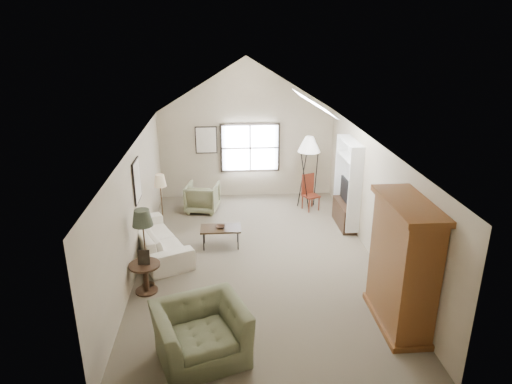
{
  "coord_description": "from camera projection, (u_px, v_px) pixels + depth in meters",
  "views": [
    {
      "loc": [
        -0.69,
        -8.75,
        4.76
      ],
      "look_at": [
        0.0,
        0.4,
        1.4
      ],
      "focal_mm": 32.0,
      "sensor_mm": 36.0,
      "label": 1
    }
  ],
  "objects": [
    {
      "name": "side_table",
      "position": [
        146.0,
        278.0,
        8.58
      ],
      "size": [
        0.78,
        0.78,
        0.58
      ],
      "primitive_type": "cylinder",
      "rotation": [
        0.0,
        0.0,
        0.43
      ],
      "color": "#362516",
      "rests_on": "ground"
    },
    {
      "name": "sofa",
      "position": [
        156.0,
        238.0,
        10.06
      ],
      "size": [
        1.81,
        2.5,
        0.68
      ],
      "primitive_type": "imported",
      "rotation": [
        0.0,
        0.0,
        2.0
      ],
      "color": "beige",
      "rests_on": "ground"
    },
    {
      "name": "bowl",
      "position": [
        221.0,
        227.0,
        10.27
      ],
      "size": [
        0.22,
        0.22,
        0.05
      ],
      "primitive_type": "imported",
      "rotation": [
        0.0,
        0.0,
        -0.0
      ],
      "color": "#351F15",
      "rests_on": "coffee_table"
    },
    {
      "name": "room_shell",
      "position": [
        258.0,
        111.0,
        8.77
      ],
      "size": [
        5.01,
        8.01,
        4.0
      ],
      "color": "#6B5E4C",
      "rests_on": "ground"
    },
    {
      "name": "armoire",
      "position": [
        403.0,
        265.0,
        7.41
      ],
      "size": [
        0.6,
        1.5,
        2.2
      ],
      "primitive_type": "cube",
      "color": "brown",
      "rests_on": "ground"
    },
    {
      "name": "wall_art",
      "position": [
        173.0,
        159.0,
        10.97
      ],
      "size": [
        1.97,
        3.71,
        0.88
      ],
      "color": "black",
      "rests_on": "room_shell"
    },
    {
      "name": "tv_panel",
      "position": [
        346.0,
        191.0,
        11.22
      ],
      "size": [
        0.05,
        0.9,
        0.55
      ],
      "primitive_type": "cube",
      "color": "black",
      "rests_on": "media_console"
    },
    {
      "name": "armchair_near",
      "position": [
        201.0,
        333.0,
        6.83
      ],
      "size": [
        1.62,
        1.52,
        0.85
      ],
      "primitive_type": "imported",
      "rotation": [
        0.0,
        0.0,
        0.34
      ],
      "color": "#616144",
      "rests_on": "ground"
    },
    {
      "name": "window",
      "position": [
        250.0,
        148.0,
        13.09
      ],
      "size": [
        1.72,
        0.08,
        1.42
      ],
      "primitive_type": "cube",
      "color": "black",
      "rests_on": "room_shell"
    },
    {
      "name": "side_chair",
      "position": [
        311.0,
        193.0,
        12.36
      ],
      "size": [
        0.5,
        0.5,
        0.98
      ],
      "primitive_type": "cube",
      "rotation": [
        0.0,
        0.0,
        0.41
      ],
      "color": "maroon",
      "rests_on": "ground"
    },
    {
      "name": "media_console",
      "position": [
        344.0,
        214.0,
        11.44
      ],
      "size": [
        0.34,
        1.18,
        0.6
      ],
      "primitive_type": "cube",
      "color": "#382316",
      "rests_on": "ground"
    },
    {
      "name": "coffee_table",
      "position": [
        221.0,
        237.0,
        10.36
      ],
      "size": [
        0.91,
        0.51,
        0.46
      ],
      "primitive_type": "cube",
      "rotation": [
        0.0,
        0.0,
        -0.0
      ],
      "color": "#332215",
      "rests_on": "ground"
    },
    {
      "name": "dark_lamp",
      "position": [
        145.0,
        248.0,
        8.59
      ],
      "size": [
        0.52,
        0.52,
        1.63
      ],
      "primitive_type": null,
      "rotation": [
        0.0,
        0.0,
        0.43
      ],
      "color": "black",
      "rests_on": "ground"
    },
    {
      "name": "tv_alcove",
      "position": [
        348.0,
        182.0,
        11.15
      ],
      "size": [
        0.32,
        1.3,
        2.1
      ],
      "primitive_type": "cube",
      "color": "white",
      "rests_on": "ground"
    },
    {
      "name": "armchair_far",
      "position": [
        202.0,
        197.0,
        12.32
      ],
      "size": [
        0.98,
        0.99,
        0.77
      ],
      "primitive_type": "imported",
      "rotation": [
        0.0,
        0.0,
        2.93
      ],
      "color": "#6E704E",
      "rests_on": "ground"
    },
    {
      "name": "tan_lamp",
      "position": [
        162.0,
        202.0,
        11.05
      ],
      "size": [
        0.39,
        0.39,
        1.46
      ],
      "primitive_type": null,
      "rotation": [
        0.0,
        0.0,
        0.43
      ],
      "color": "tan",
      "rests_on": "ground"
    },
    {
      "name": "tripod_lamp",
      "position": [
        308.0,
        172.0,
        12.3
      ],
      "size": [
        0.67,
        0.67,
        2.05
      ],
      "primitive_type": null,
      "rotation": [
        0.0,
        0.0,
        -0.13
      ],
      "color": "white",
      "rests_on": "ground"
    },
    {
      "name": "skylight",
      "position": [
        315.0,
        102.0,
        9.7
      ],
      "size": [
        0.8,
        1.2,
        0.52
      ],
      "primitive_type": null,
      "color": "white",
      "rests_on": "room_shell"
    }
  ]
}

